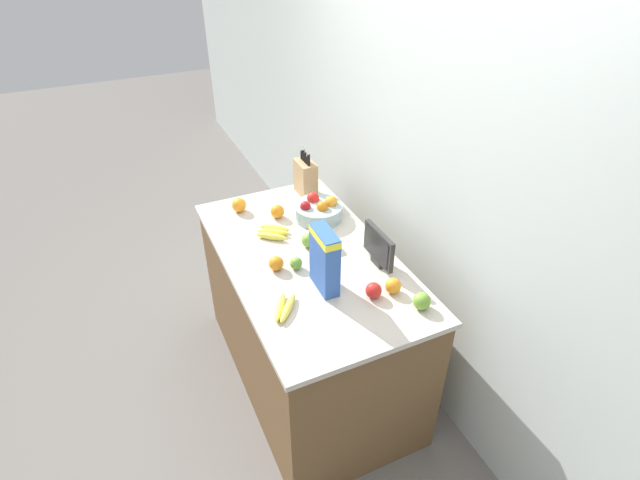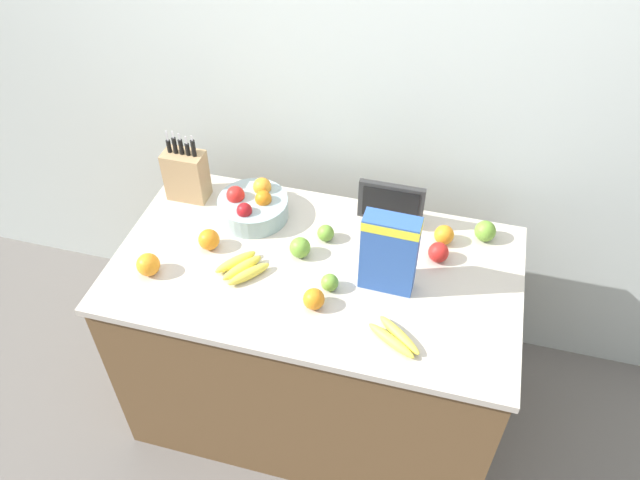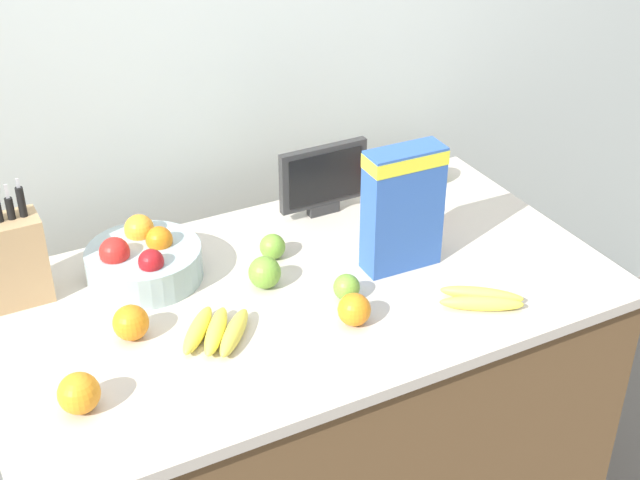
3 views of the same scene
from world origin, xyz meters
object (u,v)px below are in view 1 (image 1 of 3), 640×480
object	(u,v)px
knife_block	(306,177)
fruit_bowl	(319,210)
small_monitor	(378,247)
apple_front	(333,243)
orange_back_center	(239,205)
orange_near_bowl	(393,286)
banana_bunch_left	(273,232)
apple_near_bananas	(309,240)
banana_bunch_right	(284,307)
apple_by_knife_block	(296,263)
apple_rightmost	(422,301)
cereal_box	(325,258)
orange_mid_right	(277,211)
apple_rear	(374,290)
orange_mid_left	(276,263)

from	to	relation	value
knife_block	fruit_bowl	xyz separation A→B (m)	(0.30, -0.05, -0.06)
small_monitor	apple_front	bearing A→B (deg)	-147.04
orange_back_center	orange_near_bowl	bearing A→B (deg)	23.27
banana_bunch_left	orange_back_center	xyz separation A→B (m)	(-0.33, -0.09, 0.02)
apple_near_bananas	banana_bunch_right	bearing A→B (deg)	-36.41
small_monitor	apple_by_knife_block	size ratio (longest dim) A/B	3.99
banana_bunch_right	apple_rightmost	xyz separation A→B (m)	(0.25, 0.58, 0.02)
cereal_box	apple_near_bananas	world-z (taller)	cereal_box
orange_mid_right	orange_near_bowl	size ratio (longest dim) A/B	1.06
banana_bunch_right	orange_mid_right	xyz separation A→B (m)	(-0.77, 0.26, 0.02)
knife_block	apple_rear	bearing A→B (deg)	-6.00
knife_block	apple_front	world-z (taller)	knife_block
banana_bunch_left	orange_back_center	size ratio (longest dim) A/B	2.44
small_monitor	orange_near_bowl	world-z (taller)	small_monitor
orange_mid_left	orange_near_bowl	xyz separation A→B (m)	(0.40, 0.45, 0.00)
apple_rear	apple_by_knife_block	bearing A→B (deg)	-145.37
small_monitor	apple_rightmost	size ratio (longest dim) A/B	3.11
knife_block	small_monitor	size ratio (longest dim) A/B	1.24
apple_by_knife_block	apple_rear	size ratio (longest dim) A/B	0.83
orange_mid_right	fruit_bowl	bearing A→B (deg)	65.20
apple_front	orange_mid_right	world-z (taller)	orange_mid_right
fruit_bowl	apple_rear	world-z (taller)	fruit_bowl
knife_block	orange_back_center	size ratio (longest dim) A/B	3.71
apple_rear	orange_near_bowl	world-z (taller)	same
apple_near_bananas	orange_near_bowl	distance (m)	0.56
cereal_box	orange_back_center	size ratio (longest dim) A/B	3.73
orange_mid_right	orange_near_bowl	bearing A→B (deg)	16.68
apple_near_bananas	orange_back_center	size ratio (longest dim) A/B	0.93
apple_rear	orange_near_bowl	xyz separation A→B (m)	(0.01, 0.10, -0.00)
orange_mid_right	cereal_box	bearing A→B (deg)	-1.64
apple_rear	fruit_bowl	bearing A→B (deg)	175.33
cereal_box	orange_back_center	world-z (taller)	cereal_box
cereal_box	apple_rear	distance (m)	0.28
knife_block	apple_rightmost	xyz separation A→B (m)	(1.23, 0.05, -0.07)
apple_front	knife_block	bearing A→B (deg)	169.81
apple_front	orange_near_bowl	distance (m)	0.46
cereal_box	orange_mid_left	size ratio (longest dim) A/B	4.18
apple_by_knife_block	orange_mid_right	distance (m)	0.51
banana_bunch_right	orange_near_bowl	xyz separation A→B (m)	(0.10, 0.52, 0.02)
fruit_bowl	apple_rear	bearing A→B (deg)	-4.67
fruit_bowl	orange_mid_right	distance (m)	0.24
knife_block	apple_front	xyz separation A→B (m)	(0.62, -0.11, -0.08)
cereal_box	apple_by_knife_block	size ratio (longest dim) A/B	4.98
banana_bunch_right	apple_front	world-z (taller)	apple_front
orange_near_bowl	fruit_bowl	bearing A→B (deg)	-177.02
fruit_bowl	apple_rightmost	xyz separation A→B (m)	(0.92, 0.10, -0.01)
apple_by_knife_block	orange_near_bowl	distance (m)	0.51
apple_near_bananas	orange_mid_right	bearing A→B (deg)	-172.13
apple_front	apple_rear	size ratio (longest dim) A/B	0.85
small_monitor	apple_by_knife_block	distance (m)	0.43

